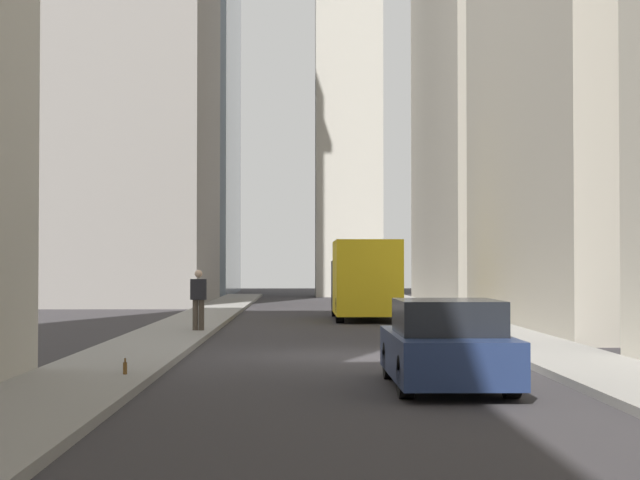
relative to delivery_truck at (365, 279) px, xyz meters
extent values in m
plane|color=#302D30|center=(-15.32, 1.40, -1.46)|extent=(135.00, 135.00, 0.00)
cube|color=gray|center=(-15.32, 5.90, -1.39)|extent=(90.00, 2.20, 0.14)
cube|color=gray|center=(-15.32, -3.10, -1.39)|extent=(90.00, 2.20, 0.14)
cube|color=#A8A091|center=(14.35, -9.20, 13.48)|extent=(18.39, 10.00, 29.88)
cube|color=#B7B2A5|center=(28.74, -0.71, 9.64)|extent=(4.18, 4.18, 22.19)
cube|color=yellow|center=(-0.91, 0.00, 0.08)|extent=(4.60, 2.25, 2.60)
cube|color=#38383D|center=(2.29, 0.00, -0.27)|extent=(1.90, 2.25, 1.90)
cube|color=black|center=(2.29, 0.00, 0.33)|extent=(1.92, 2.09, 0.64)
cylinder|color=black|center=(2.29, -0.98, -1.02)|extent=(0.88, 0.28, 0.88)
cylinder|color=black|center=(2.29, 0.99, -1.02)|extent=(0.88, 0.28, 0.88)
cylinder|color=black|center=(-2.31, -0.98, -1.02)|extent=(0.88, 0.28, 0.88)
cylinder|color=black|center=(-2.31, 0.99, -1.02)|extent=(0.88, 0.28, 0.88)
cube|color=navy|center=(-21.33, 0.00, -0.93)|extent=(4.30, 1.78, 0.70)
cube|color=black|center=(-21.53, 0.00, -0.31)|extent=(2.10, 1.58, 0.54)
cylinder|color=black|center=(-19.98, -0.78, -1.14)|extent=(0.64, 0.22, 0.64)
cylinder|color=black|center=(-19.98, 0.78, -1.14)|extent=(0.64, 0.22, 0.64)
cylinder|color=black|center=(-22.68, -0.78, -1.14)|extent=(0.64, 0.22, 0.64)
cylinder|color=black|center=(-22.68, 0.78, -1.14)|extent=(0.64, 0.22, 0.64)
cylinder|color=#473D33|center=(-8.52, 5.12, -0.89)|extent=(0.16, 0.16, 0.86)
cylinder|color=#473D33|center=(-8.52, 5.29, -0.89)|extent=(0.16, 0.16, 0.86)
cube|color=#232328|center=(-8.52, 5.21, -0.17)|extent=(0.26, 0.44, 0.58)
sphere|color=beige|center=(-8.52, 5.21, 0.27)|extent=(0.22, 0.22, 0.22)
cylinder|color=brown|center=(-20.49, 5.26, -1.22)|extent=(0.07, 0.07, 0.20)
cylinder|color=brown|center=(-20.49, 5.26, -1.08)|extent=(0.03, 0.03, 0.07)
camera|label=1|loc=(-38.12, 2.33, 0.50)|focal=58.92mm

